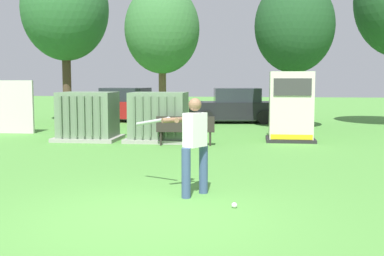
# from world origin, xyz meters

# --- Properties ---
(ground_plane) EXTENTS (96.00, 96.00, 0.00)m
(ground_plane) POSITION_xyz_m (0.00, 0.00, 0.00)
(ground_plane) COLOR #51933D
(transformer_west) EXTENTS (2.10, 1.70, 1.62)m
(transformer_west) POSITION_xyz_m (-4.00, 8.83, 0.79)
(transformer_west) COLOR #9E9B93
(transformer_west) RESTS_ON ground
(transformer_mid_west) EXTENTS (2.10, 1.70, 1.62)m
(transformer_mid_west) POSITION_xyz_m (-1.59, 8.86, 0.79)
(transformer_mid_west) COLOR #9E9B93
(transformer_mid_west) RESTS_ON ground
(generator_enclosure) EXTENTS (1.60, 1.40, 2.30)m
(generator_enclosure) POSITION_xyz_m (2.75, 9.49, 1.14)
(generator_enclosure) COLOR #262626
(generator_enclosure) RESTS_ON ground
(park_bench) EXTENTS (1.82, 0.52, 0.92)m
(park_bench) POSITION_xyz_m (-0.56, 7.92, 0.54)
(park_bench) COLOR #2D2823
(park_bench) RESTS_ON ground
(batter) EXTENTS (1.47, 1.11, 1.74)m
(batter) POSITION_xyz_m (0.48, 1.46, 0.98)
(batter) COLOR #384C75
(batter) RESTS_ON ground
(sports_ball) EXTENTS (0.09, 0.09, 0.09)m
(sports_ball) POSITION_xyz_m (1.27, 0.67, 0.04)
(sports_ball) COLOR white
(sports_ball) RESTS_ON ground
(tree_left) EXTENTS (3.99, 3.99, 7.63)m
(tree_left) POSITION_xyz_m (-7.18, 15.09, 5.23)
(tree_left) COLOR #4C3828
(tree_left) RESTS_ON ground
(tree_center_left) EXTENTS (3.14, 3.14, 6.00)m
(tree_center_left) POSITION_xyz_m (-2.35, 13.53, 4.12)
(tree_center_left) COLOR brown
(tree_center_left) RESTS_ON ground
(tree_center_right) EXTENTS (3.16, 3.16, 6.03)m
(tree_center_right) POSITION_xyz_m (3.08, 13.13, 4.14)
(tree_center_right) COLOR #4C3828
(tree_center_right) RESTS_ON ground
(parked_car_leftmost) EXTENTS (4.39, 2.33, 1.62)m
(parked_car_leftmost) POSITION_xyz_m (-4.75, 16.10, 0.75)
(parked_car_leftmost) COLOR maroon
(parked_car_leftmost) RESTS_ON ground
(parked_car_left_of_center) EXTENTS (4.39, 2.35, 1.62)m
(parked_car_left_of_center) POSITION_xyz_m (0.60, 16.05, 0.75)
(parked_car_left_of_center) COLOR black
(parked_car_left_of_center) RESTS_ON ground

